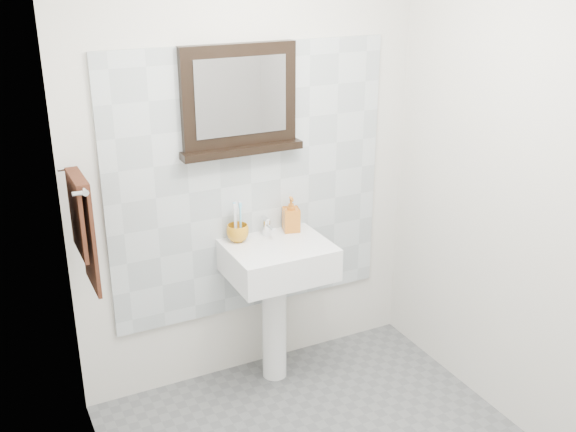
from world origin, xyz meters
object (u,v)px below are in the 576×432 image
object	(u,v)px
toothbrush_cup	(238,233)
pedestal_sink	(277,274)
hand_towel	(83,224)
framed_mirror	(239,102)
soap_dispenser	(291,214)

from	to	relation	value
toothbrush_cup	pedestal_sink	bearing A→B (deg)	-36.44
hand_towel	pedestal_sink	bearing A→B (deg)	2.01
toothbrush_cup	framed_mirror	size ratio (longest dim) A/B	0.18
toothbrush_cup	soap_dispenser	distance (m)	0.33
pedestal_sink	hand_towel	bearing A→B (deg)	-177.99
soap_dispenser	framed_mirror	xyz separation A→B (m)	(-0.27, 0.05, 0.65)
soap_dispenser	pedestal_sink	bearing A→B (deg)	-123.94
toothbrush_cup	soap_dispenser	size ratio (longest dim) A/B	0.61
framed_mirror	pedestal_sink	bearing A→B (deg)	-56.87
toothbrush_cup	soap_dispenser	world-z (taller)	soap_dispenser
toothbrush_cup	hand_towel	world-z (taller)	hand_towel
soap_dispenser	framed_mirror	distance (m)	0.70
toothbrush_cup	hand_towel	distance (m)	0.88
pedestal_sink	toothbrush_cup	world-z (taller)	pedestal_sink
toothbrush_cup	soap_dispenser	xyz separation A→B (m)	(0.33, 0.00, 0.05)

